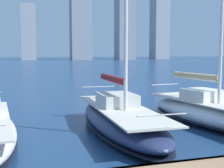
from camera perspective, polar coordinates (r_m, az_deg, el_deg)
city_skyline at (r=166.84m, az=-15.90°, el=12.03°), size 166.16×21.77×53.72m
sailboat_tan at (r=16.14m, az=17.25°, el=-4.81°), size 3.69×8.76×9.58m
sailboat_maroon at (r=13.95m, az=1.52°, el=-6.15°), size 2.76×9.39×12.66m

